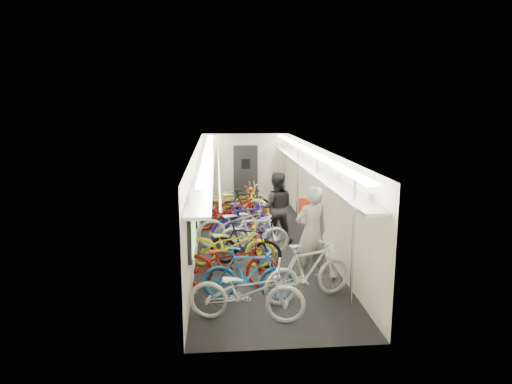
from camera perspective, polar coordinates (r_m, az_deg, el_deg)
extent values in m
plane|color=black|center=(11.52, 0.26, -6.43)|extent=(10.00, 10.00, 0.00)
plane|color=white|center=(11.04, 0.28, 5.53)|extent=(10.00, 10.00, 0.00)
plane|color=beige|center=(11.19, -7.40, -0.71)|extent=(0.00, 10.00, 10.00)
plane|color=beige|center=(11.45, 7.77, -0.45)|extent=(0.00, 10.00, 10.00)
plane|color=beige|center=(16.13, -1.32, 3.05)|extent=(3.00, 0.00, 3.00)
plane|color=beige|center=(6.44, 4.31, -9.70)|extent=(3.00, 0.00, 3.00)
cube|color=black|center=(8.07, -8.08, -5.05)|extent=(0.06, 1.10, 0.80)
cube|color=#88BB51|center=(8.07, -7.80, -5.05)|extent=(0.02, 0.96, 0.66)
cube|color=black|center=(10.20, -7.42, -1.59)|extent=(0.06, 1.10, 0.80)
cube|color=#88BB51|center=(10.20, -7.20, -1.59)|extent=(0.02, 0.96, 0.66)
cube|color=black|center=(12.35, -6.99, 0.67)|extent=(0.06, 1.10, 0.80)
cube|color=#88BB51|center=(12.35, -6.81, 0.67)|extent=(0.02, 0.96, 0.66)
cube|color=black|center=(14.52, -6.69, 2.26)|extent=(0.06, 1.10, 0.80)
cube|color=#88BB51|center=(14.52, -6.53, 2.26)|extent=(0.02, 0.96, 0.66)
cube|color=yellow|center=(9.12, -7.66, -2.82)|extent=(0.02, 0.22, 0.30)
cube|color=yellow|center=(11.26, -7.14, -0.10)|extent=(0.02, 0.22, 0.30)
cube|color=yellow|center=(13.43, -6.79, 1.74)|extent=(0.02, 0.22, 0.30)
cube|color=black|center=(16.10, -1.30, 2.31)|extent=(0.85, 0.08, 2.00)
cube|color=#999BA0|center=(11.05, -6.36, 2.96)|extent=(0.40, 9.70, 0.05)
cube|color=#999BA0|center=(11.28, 6.77, 3.12)|extent=(0.40, 9.70, 0.05)
cylinder|color=silver|center=(11.04, -4.65, 3.51)|extent=(0.04, 9.70, 0.04)
cylinder|color=silver|center=(11.20, 5.13, 3.61)|extent=(0.04, 9.70, 0.04)
cube|color=white|center=(11.00, -5.99, 5.14)|extent=(0.18, 9.60, 0.04)
cube|color=white|center=(11.21, 6.42, 5.24)|extent=(0.18, 9.60, 0.04)
cylinder|color=silver|center=(7.82, 12.03, -6.10)|extent=(0.05, 0.05, 2.38)
cylinder|color=silver|center=(10.44, 7.62, -1.58)|extent=(0.05, 0.05, 2.38)
cylinder|color=silver|center=(12.84, 5.23, 0.89)|extent=(0.05, 0.05, 2.38)
cylinder|color=silver|center=(15.28, 3.60, 2.57)|extent=(0.05, 0.05, 2.38)
imported|color=silver|center=(7.50, -1.17, -12.35)|extent=(1.99, 1.03, 1.00)
imported|color=#195596|center=(8.21, -0.97, -10.20)|extent=(1.70, 0.69, 0.99)
imported|color=maroon|center=(8.78, -3.36, -8.74)|extent=(1.98, 0.92, 1.00)
imported|color=black|center=(9.85, -1.36, -6.57)|extent=(1.68, 0.99, 0.97)
imported|color=#C4CB13|center=(9.83, -3.13, -6.58)|extent=(1.96, 0.95, 0.99)
imported|color=silver|center=(10.64, -0.22, -5.18)|extent=(1.65, 0.54, 0.98)
imported|color=#A8A8AC|center=(11.22, -2.09, -4.04)|extent=(2.14, 0.98, 1.09)
imported|color=#241894|center=(11.36, -1.44, -3.87)|extent=(1.85, 1.09, 1.07)
imported|color=#9E1311|center=(12.77, -3.37, -2.06)|extent=(2.26, 1.24, 1.13)
imported|color=black|center=(13.57, -1.31, -1.56)|extent=(1.70, 0.81, 0.99)
imported|color=#D2E015|center=(13.65, -2.49, -1.28)|extent=(2.18, 1.46, 1.08)
imported|color=silver|center=(8.27, 6.57, -9.83)|extent=(1.84, 1.12, 1.07)
imported|color=slate|center=(14.06, -2.46, -0.93)|extent=(2.09, 0.84, 1.07)
imported|color=slate|center=(14.64, -2.67, -0.68)|extent=(1.83, 0.66, 0.96)
imported|color=gray|center=(9.07, 6.93, -5.14)|extent=(0.80, 0.65, 1.91)
imported|color=black|center=(11.39, 2.55, -1.97)|extent=(0.95, 0.78, 1.79)
cube|color=#A12A10|center=(9.88, 6.08, -1.80)|extent=(0.28, 0.19, 0.38)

